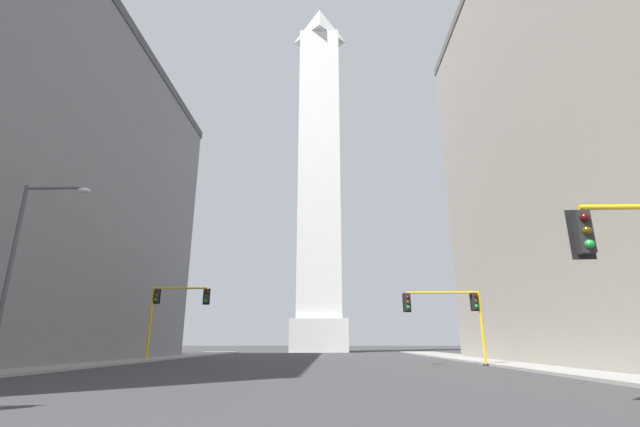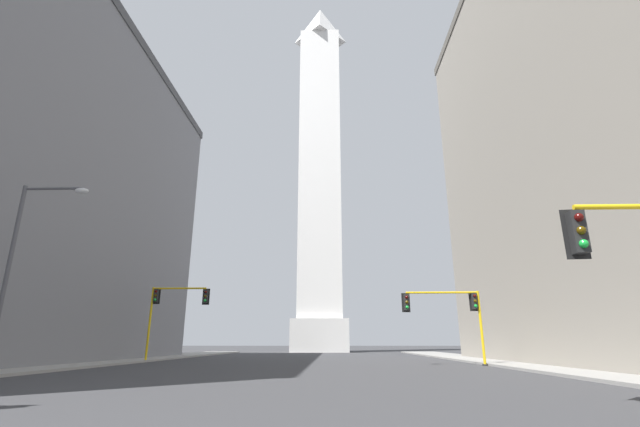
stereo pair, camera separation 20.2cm
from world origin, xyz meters
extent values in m
cube|color=gray|center=(-14.95, 25.22, 0.07)|extent=(5.00, 84.08, 0.15)
cube|color=gray|center=(14.95, 25.22, 0.07)|extent=(5.00, 84.08, 0.15)
cube|color=silver|center=(0.00, 70.07, 2.53)|extent=(9.11, 9.11, 5.05)
cube|color=white|center=(0.00, 70.07, 31.98)|extent=(7.29, 7.29, 53.86)
pyramid|color=white|center=(0.00, 70.07, 62.92)|extent=(7.29, 7.29, 8.02)
cube|color=black|center=(8.49, 8.96, 4.18)|extent=(0.37, 0.37, 1.10)
cube|color=black|center=(8.51, 9.14, 4.18)|extent=(0.58, 0.09, 1.32)
sphere|color=#410907|center=(8.47, 8.77, 4.52)|extent=(0.22, 0.22, 0.22)
sphere|color=#483506|center=(8.47, 8.77, 4.18)|extent=(0.22, 0.22, 0.22)
sphere|color=green|center=(8.47, 8.77, 3.84)|extent=(0.22, 0.22, 0.22)
cylinder|color=yellow|center=(12.31, 28.72, 2.47)|extent=(0.18, 0.18, 4.94)
cylinder|color=#262626|center=(12.31, 28.72, 0.05)|extent=(0.40, 0.40, 0.10)
cube|color=black|center=(12.02, 28.72, 4.24)|extent=(0.36, 0.36, 1.10)
cube|color=black|center=(12.01, 28.90, 4.24)|extent=(0.58, 0.06, 1.32)
sphere|color=#410907|center=(12.03, 28.53, 4.58)|extent=(0.22, 0.22, 0.22)
sphere|color=#483506|center=(12.03, 28.53, 4.24)|extent=(0.22, 0.22, 0.22)
sphere|color=green|center=(12.03, 28.53, 3.90)|extent=(0.22, 0.22, 0.22)
cylinder|color=yellow|center=(9.81, 28.72, 4.84)|extent=(4.99, 0.14, 0.14)
sphere|color=yellow|center=(12.31, 28.72, 4.84)|extent=(0.18, 0.18, 0.18)
cube|color=black|center=(7.32, 28.72, 4.17)|extent=(0.36, 0.36, 1.10)
cube|color=black|center=(7.31, 28.90, 4.17)|extent=(0.58, 0.06, 1.32)
sphere|color=#410907|center=(7.33, 28.53, 4.51)|extent=(0.22, 0.22, 0.22)
sphere|color=#483506|center=(7.33, 28.53, 4.17)|extent=(0.22, 0.22, 0.22)
sphere|color=green|center=(7.33, 28.53, 3.83)|extent=(0.22, 0.22, 0.22)
cylinder|color=yellow|center=(-12.77, 33.63, 2.95)|extent=(0.18, 0.18, 5.89)
cylinder|color=#262626|center=(-12.77, 33.63, 0.05)|extent=(0.40, 0.40, 0.10)
cube|color=black|center=(-12.48, 33.63, 5.19)|extent=(0.38, 0.38, 1.10)
cube|color=black|center=(-12.50, 33.80, 5.19)|extent=(0.58, 0.10, 1.32)
sphere|color=#410907|center=(-12.46, 33.44, 5.54)|extent=(0.22, 0.22, 0.22)
sphere|color=#483506|center=(-12.46, 33.44, 5.19)|extent=(0.22, 0.22, 0.22)
sphere|color=green|center=(-12.46, 33.44, 4.85)|extent=(0.22, 0.22, 0.22)
cylinder|color=yellow|center=(-10.54, 33.63, 5.79)|extent=(4.45, 0.14, 0.14)
sphere|color=yellow|center=(-12.77, 33.63, 5.79)|extent=(0.18, 0.18, 0.18)
cube|color=black|center=(-8.32, 33.63, 5.12)|extent=(0.38, 0.38, 1.10)
cube|color=black|center=(-8.34, 33.80, 5.12)|extent=(0.58, 0.10, 1.32)
sphere|color=#410907|center=(-8.30, 33.44, 5.47)|extent=(0.22, 0.22, 0.22)
sphere|color=#483506|center=(-8.30, 33.44, 5.12)|extent=(0.22, 0.22, 0.22)
sphere|color=green|center=(-8.30, 33.44, 4.78)|extent=(0.22, 0.22, 0.22)
cylinder|color=#4C4C51|center=(-12.31, 16.77, 4.30)|extent=(0.20, 0.20, 8.60)
cylinder|color=#4C4C51|center=(-10.93, 16.77, 8.45)|extent=(2.75, 0.12, 0.12)
sphere|color=#4C4C51|center=(-12.31, 16.77, 8.45)|extent=(0.20, 0.20, 0.20)
ellipsoid|color=silver|center=(-9.56, 16.77, 8.33)|extent=(0.64, 0.36, 0.26)
camera|label=1|loc=(2.06, -1.79, 1.50)|focal=24.00mm
camera|label=2|loc=(2.26, -1.79, 1.50)|focal=24.00mm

